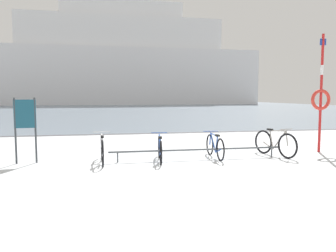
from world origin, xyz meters
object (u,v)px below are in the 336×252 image
bicycle_1 (160,149)px  bicycle_2 (215,146)px  bicycle_0 (102,149)px  info_sign (25,120)px  rescue_post (321,96)px  ferry_ship (126,63)px  bicycle_3 (275,143)px

bicycle_1 → bicycle_2: 1.64m
bicycle_0 → info_sign: size_ratio=0.95×
rescue_post → bicycle_2: bearing=-174.6°
bicycle_0 → ferry_ship: (5.28, 60.65, 7.88)m
bicycle_1 → info_sign: (-3.54, 0.37, 0.82)m
ferry_ship → bicycle_3: bearing=-90.2°
ferry_ship → info_sign: bearing=-96.9°
bicycle_1 → info_sign: info_sign is taller
bicycle_1 → info_sign: 3.65m
bicycle_0 → bicycle_2: size_ratio=1.02×
rescue_post → ferry_ship: size_ratio=0.07×
bicycle_0 → bicycle_1: 1.56m
rescue_post → bicycle_0: bearing=-176.0°
bicycle_3 → info_sign: size_ratio=0.95×
bicycle_3 → info_sign: (-7.03, 0.27, 0.78)m
bicycle_1 → bicycle_3: bearing=1.7°
bicycle_2 → info_sign: size_ratio=0.93×
bicycle_3 → bicycle_1: bearing=-178.3°
bicycle_2 → info_sign: bearing=177.6°
bicycle_0 → bicycle_2: (3.19, 0.13, -0.02)m
bicycle_1 → ferry_ship: bearing=86.5°
bicycle_0 → ferry_ship: bearing=85.0°
bicycle_0 → bicycle_1: bearing=-1.1°
bicycle_3 → info_sign: info_sign is taller
bicycle_1 → bicycle_3: size_ratio=1.00×
rescue_post → bicycle_3: bearing=-167.2°
bicycle_1 → info_sign: size_ratio=0.95×
bicycle_3 → bicycle_2: bearing=178.3°
bicycle_2 → rescue_post: 3.89m
bicycle_0 → ferry_ship: size_ratio=0.03×
bicycle_1 → rescue_post: (5.23, 0.50, 1.45)m
bicycle_2 → bicycle_0: bearing=-177.7°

